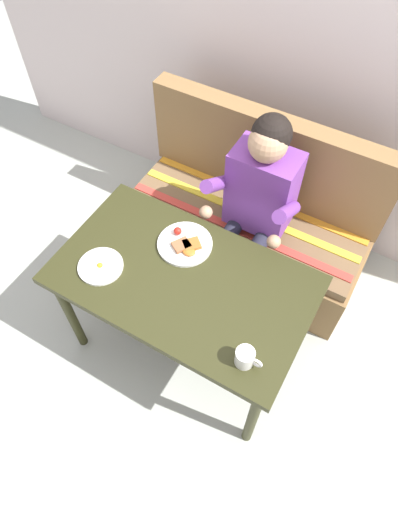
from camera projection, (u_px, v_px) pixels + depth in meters
name	position (u px, v px, depth m)	size (l,w,h in m)	color
ground_plane	(186.00, 344.00, 2.65)	(8.00, 8.00, 0.00)	#ADB1A6
back_wall	(311.00, 30.00, 2.23)	(4.40, 0.10, 2.60)	beige
table	(183.00, 287.00, 2.12)	(1.20, 0.70, 0.73)	#2E2E15
couch	(248.00, 223.00, 2.77)	(1.44, 0.56, 1.00)	olive
person	(256.00, 201.00, 2.32)	(0.45, 0.61, 1.21)	#733993
plate_breakfast	(185.00, 244.00, 2.15)	(0.27, 0.27, 0.05)	white
plate_eggs	(101.00, 266.00, 2.08)	(0.21, 0.21, 0.04)	white
coffee_mug	(245.00, 357.00, 1.78)	(0.12, 0.08, 0.09)	white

